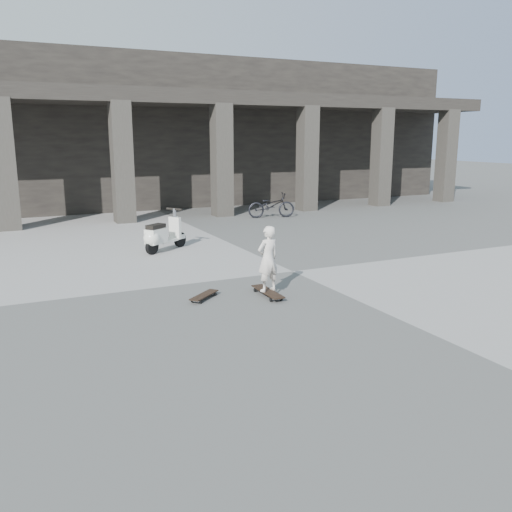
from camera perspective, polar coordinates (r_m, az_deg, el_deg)
name	(u,v)px	position (r m, az deg, el deg)	size (l,w,h in m)	color
ground	(293,271)	(11.72, 3.89, -1.63)	(90.00, 90.00, 0.00)	#51514E
colonnade	(137,132)	(24.32, -12.42, 12.61)	(28.00, 8.82, 6.00)	black
longboard	(268,292)	(9.89, 1.24, -3.81)	(0.25, 0.98, 0.10)	black
skateboard_spare	(204,296)	(9.74, -5.49, -4.17)	(0.69, 0.62, 0.09)	black
child	(268,259)	(9.73, 1.26, -0.30)	(0.44, 0.29, 1.20)	silver
scooter	(159,236)	(13.76, -10.13, 2.09)	(1.31, 0.98, 1.05)	black
bicycle	(271,205)	(19.46, 1.62, 5.35)	(0.59, 1.68, 0.88)	black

